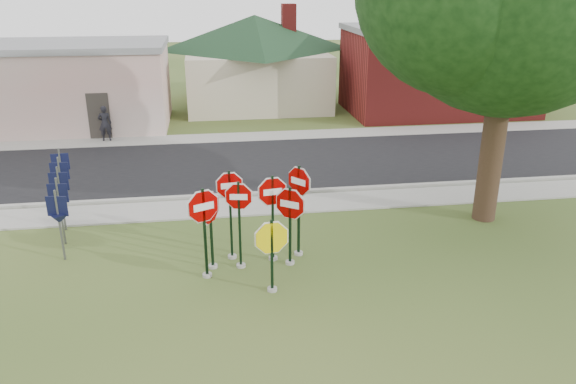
{
  "coord_description": "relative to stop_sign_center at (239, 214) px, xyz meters",
  "views": [
    {
      "loc": [
        -1.0,
        -11.77,
        7.07
      ],
      "look_at": [
        1.02,
        2.0,
        1.8
      ],
      "focal_mm": 35.0,
      "sensor_mm": 36.0,
      "label": 1
    }
  ],
  "objects": [
    {
      "name": "stop_sign_back_right",
      "position": [
        0.89,
        0.29,
        0.04
      ],
      "size": [
        1.06,
        0.24,
        2.5
      ],
      "color": "gray",
      "rests_on": "ground"
    },
    {
      "name": "sidewalk_near",
      "position": [
        0.32,
        4.11,
        -1.47
      ],
      "size": [
        60.0,
        1.6,
        0.06
      ],
      "primitive_type": "cube",
      "color": "gray",
      "rests_on": "ground"
    },
    {
      "name": "curb",
      "position": [
        0.32,
        5.11,
        -1.43
      ],
      "size": [
        60.0,
        0.2,
        0.14
      ],
      "primitive_type": "cube",
      "color": "gray",
      "rests_on": "ground"
    },
    {
      "name": "stop_sign_far_right",
      "position": [
        1.61,
        0.47,
        0.17
      ],
      "size": [
        0.68,
        0.84,
        2.67
      ],
      "color": "gray",
      "rests_on": "ground"
    },
    {
      "name": "ground",
      "position": [
        0.32,
        -1.39,
        -1.5
      ],
      "size": [
        120.0,
        120.0,
        0.0
      ],
      "primitive_type": "plane",
      "color": "#304A1B",
      "rests_on": "ground"
    },
    {
      "name": "pedestrian",
      "position": [
        -5.37,
        13.14,
        -0.62
      ],
      "size": [
        0.63,
        0.44,
        1.64
      ],
      "primitive_type": "imported",
      "rotation": [
        0.0,
        0.0,
        3.22
      ],
      "color": "black",
      "rests_on": "sidewalk_far"
    },
    {
      "name": "stop_sign_right",
      "position": [
        1.3,
        -0.02,
        -0.11
      ],
      "size": [
        0.94,
        0.67,
        2.29
      ],
      "color": "gray",
      "rests_on": "ground"
    },
    {
      "name": "stop_sign_back_left",
      "position": [
        -0.2,
        0.54,
        0.09
      ],
      "size": [
        0.98,
        0.24,
        2.59
      ],
      "color": "gray",
      "rests_on": "ground"
    },
    {
      "name": "building_brick",
      "position": [
        12.32,
        17.11,
        0.91
      ],
      "size": [
        10.2,
        6.2,
        4.75
      ],
      "color": "maroon",
      "rests_on": "ground"
    },
    {
      "name": "building_stucco",
      "position": [
        -8.68,
        16.61,
        0.65
      ],
      "size": [
        12.2,
        6.2,
        4.2
      ],
      "color": "beige",
      "rests_on": "ground"
    },
    {
      "name": "building_house",
      "position": [
        2.33,
        20.61,
        2.15
      ],
      "size": [
        11.6,
        11.6,
        6.2
      ],
      "color": "#BEB097",
      "rests_on": "ground"
    },
    {
      "name": "stop_sign_far_left",
      "position": [
        -0.73,
        0.06,
        -0.12
      ],
      "size": [
        0.65,
        0.97,
        2.26
      ],
      "color": "gray",
      "rests_on": "ground"
    },
    {
      "name": "road",
      "position": [
        0.32,
        8.61,
        -1.48
      ],
      "size": [
        60.0,
        7.0,
        0.04
      ],
      "primitive_type": "cube",
      "color": "black",
      "rests_on": "ground"
    },
    {
      "name": "sidewalk_far",
      "position": [
        0.32,
        12.91,
        -1.47
      ],
      "size": [
        60.0,
        1.6,
        0.06
      ],
      "primitive_type": "cube",
      "color": "gray",
      "rests_on": "ground"
    },
    {
      "name": "stop_sign_yellow",
      "position": [
        0.67,
        -1.33,
        -0.34
      ],
      "size": [
        1.14,
        0.24,
        1.99
      ],
      "color": "gray",
      "rests_on": "ground"
    },
    {
      "name": "route_sign_row",
      "position": [
        -5.08,
        3.11,
        -0.27
      ],
      "size": [
        1.43,
        4.63,
        2.0
      ],
      "color": "#59595E",
      "rests_on": "ground"
    },
    {
      "name": "stop_sign_left",
      "position": [
        -0.89,
        -0.39,
        0.06
      ],
      "size": [
        1.05,
        0.51,
        2.51
      ],
      "color": "gray",
      "rests_on": "ground"
    },
    {
      "name": "bg_tree_right",
      "position": [
        22.32,
        24.61,
        4.08
      ],
      "size": [
        5.6,
        5.6,
        8.4
      ],
      "color": "black",
      "rests_on": "ground"
    },
    {
      "name": "stop_sign_center",
      "position": [
        0.0,
        0.0,
        0.0
      ],
      "size": [
        0.96,
        0.24,
        2.47
      ],
      "color": "gray",
      "rests_on": "ground"
    }
  ]
}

